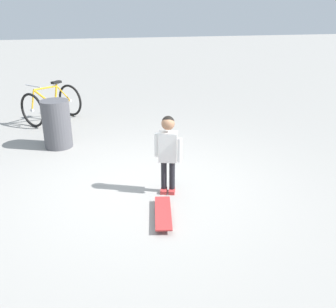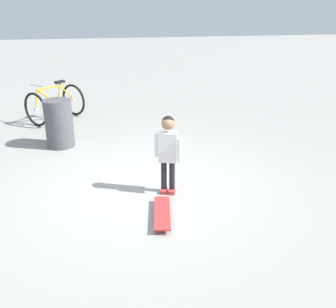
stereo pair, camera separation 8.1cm
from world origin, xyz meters
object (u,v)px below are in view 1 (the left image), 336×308
child_person (168,146)px  skateboard (163,213)px  bicycle_mid (52,104)px  trash_bin (57,124)px

child_person → skateboard: bearing=-107.6°
bicycle_mid → child_person: bearing=-65.3°
child_person → trash_bin: child_person is taller
child_person → skateboard: 0.89m
trash_bin → bicycle_mid: bearing=96.7°
skateboard → bicycle_mid: 4.65m
child_person → bicycle_mid: 4.14m
skateboard → bicycle_mid: size_ratio=0.62×
child_person → skateboard: size_ratio=1.36×
skateboard → child_person: bearing=72.4°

